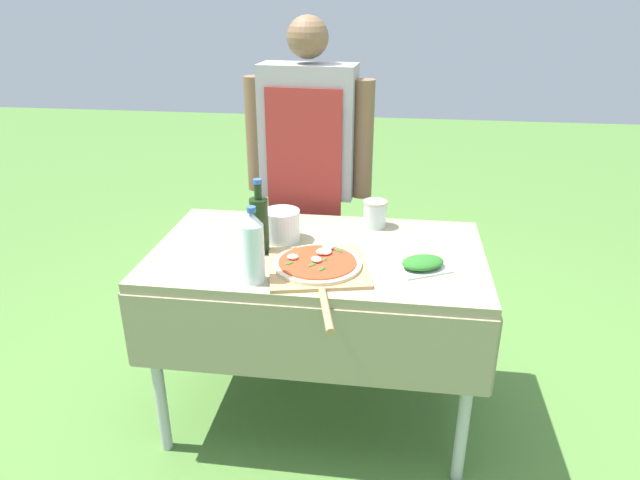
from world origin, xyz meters
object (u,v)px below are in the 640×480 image
Objects in this scene: person_cook at (309,164)px; oil_bottle at (259,224)px; water_bottle at (253,247)px; mixing_tub at (282,225)px; pizza_on_peel at (318,266)px; sauce_jar at (375,215)px; herb_container at (423,263)px; prep_table at (318,272)px.

person_cook is 0.61m from oil_bottle.
water_bottle is 0.35m from mixing_tub.
person_cook is 2.55× the size of pizza_on_peel.
pizza_on_peel is 0.27m from oil_bottle.
pizza_on_peel is at bearing -27.13° from oil_bottle.
person_cook reaches higher than sauce_jar.
water_bottle is 1.21× the size of herb_container.
sauce_jar is at bearing 141.01° from person_cook.
pizza_on_peel is 2.79× the size of herb_container.
prep_table is 0.38m from water_bottle.
prep_table is at bearing 13.04° from oil_bottle.
mixing_tub is 0.39m from sauce_jar.
sauce_jar is at bearing 116.54° from herb_container.
mixing_tub is at bearing 153.13° from prep_table.
prep_table is at bearing 164.44° from herb_container.
herb_container is at bearing 131.16° from person_cook.
pizza_on_peel is at bearing -82.05° from prep_table.
prep_table is at bearing -26.87° from mixing_tub.
pizza_on_peel is at bearing -170.58° from herb_container.
person_cook reaches higher than oil_bottle.
oil_bottle is 1.07× the size of water_bottle.
person_cook reaches higher than pizza_on_peel.
mixing_tub reaches higher than herb_container.
herb_container is 0.55m from mixing_tub.
person_cook is 0.82m from water_bottle.
sauce_jar is at bearing 37.38° from oil_bottle.
sauce_jar reaches higher than prep_table.
person_cook reaches higher than prep_table.
oil_bottle is at bearing 174.34° from herb_container.
mixing_tub is at bearing 86.24° from water_bottle.
herb_container is (0.35, 0.06, 0.01)m from pizza_on_peel.
person_cook reaches higher than mixing_tub.
oil_bottle is 0.50m from sauce_jar.
person_cook is 0.49m from mixing_tub.
herb_container is (0.54, 0.17, -0.10)m from water_bottle.
herb_container is at bearing -3.71° from pizza_on_peel.
prep_table is 5.72× the size of herb_container.
person_cook is at bearing 136.87° from sauce_jar.
water_bottle is 2.41× the size of sauce_jar.
pizza_on_peel is 0.25m from water_bottle.
water_bottle is (0.03, -0.22, 0.01)m from oil_bottle.
oil_bottle is (-0.08, -0.60, -0.05)m from person_cook.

